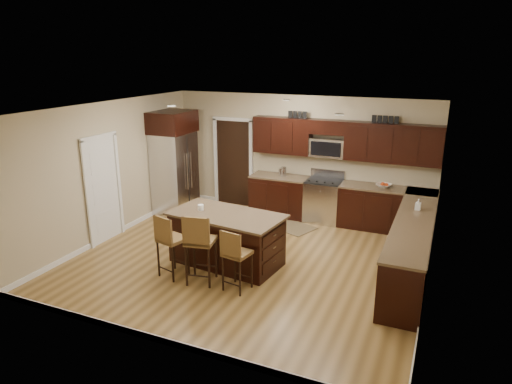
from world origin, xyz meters
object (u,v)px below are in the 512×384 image
at_px(island, 227,240).
at_px(stool_right, 235,254).
at_px(range, 323,200).
at_px(refrigerator, 174,162).
at_px(stool_mid, 199,241).
at_px(stool_left, 169,239).

xyz_separation_m(island, stool_right, (0.57, -0.84, 0.20)).
relative_size(range, refrigerator, 0.47).
distance_m(stool_mid, refrigerator, 3.63).
distance_m(range, stool_right, 3.61).
xyz_separation_m(range, stool_right, (-0.42, -3.58, 0.16)).
height_order(island, stool_right, stool_right).
bearing_deg(range, island, -109.83).
distance_m(range, island, 2.92).
xyz_separation_m(range, refrigerator, (-3.30, -0.79, 0.73)).
height_order(island, stool_left, stool_left).
distance_m(range, refrigerator, 3.47).
distance_m(stool_left, stool_mid, 0.57).
height_order(range, stool_mid, stool_mid).
xyz_separation_m(island, stool_mid, (-0.05, -0.85, 0.30)).
bearing_deg(range, stool_right, -96.70).
bearing_deg(island, range, 76.97).
bearing_deg(refrigerator, island, -40.27).
xyz_separation_m(stool_left, stool_right, (1.18, 0.00, -0.04)).
distance_m(stool_mid, stool_right, 0.63).
relative_size(island, stool_mid, 1.75).
relative_size(island, refrigerator, 0.88).
distance_m(island, stool_left, 1.07).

